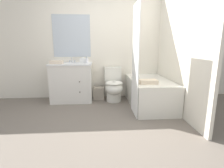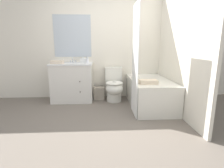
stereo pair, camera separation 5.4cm
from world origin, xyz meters
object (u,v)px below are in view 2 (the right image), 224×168
at_px(toilet, 114,86).
at_px(hand_towel_folded, 57,62).
at_px(wastebasket, 99,93).
at_px(tissue_box, 83,60).
at_px(soap_dispenser, 88,60).
at_px(sink_faucet, 73,61).
at_px(bath_towel_folded, 148,82).
at_px(vanity_cabinet, 73,82).
at_px(bathtub, 149,92).

height_order(toilet, hand_towel_folded, hand_towel_folded).
bearing_deg(hand_towel_folded, wastebasket, 11.67).
bearing_deg(tissue_box, soap_dispenser, -44.00).
bearing_deg(wastebasket, sink_faucet, 168.89).
distance_m(tissue_box, hand_towel_folded, 0.58).
distance_m(tissue_box, bath_towel_folded, 1.61).
relative_size(sink_faucet, bath_towel_folded, 0.45).
height_order(tissue_box, hand_towel_folded, tissue_box).
height_order(vanity_cabinet, toilet, vanity_cabinet).
relative_size(hand_towel_folded, bath_towel_folded, 0.82).
height_order(bathtub, tissue_box, tissue_box).
height_order(vanity_cabinet, wastebasket, vanity_cabinet).
bearing_deg(wastebasket, toilet, -22.65).
xyz_separation_m(sink_faucet, wastebasket, (0.59, -0.12, -0.75)).
height_order(wastebasket, tissue_box, tissue_box).
distance_m(toilet, tissue_box, 0.91).
bearing_deg(hand_towel_folded, bathtub, -9.74).
distance_m(bathtub, wastebasket, 1.18).
bearing_deg(hand_towel_folded, vanity_cabinet, 22.32).
relative_size(soap_dispenser, bath_towel_folded, 0.41).
xyz_separation_m(wastebasket, bath_towel_folded, (0.91, -0.91, 0.45)).
bearing_deg(toilet, hand_towel_folded, -178.23).
height_order(vanity_cabinet, bath_towel_folded, vanity_cabinet).
relative_size(sink_faucet, toilet, 0.19).
bearing_deg(bathtub, toilet, 152.66).
xyz_separation_m(bathtub, hand_towel_folded, (-1.92, 0.33, 0.61)).
distance_m(sink_faucet, wastebasket, 0.96).
relative_size(sink_faucet, soap_dispenser, 1.08).
bearing_deg(bath_towel_folded, hand_towel_folded, 157.72).
bearing_deg(tissue_box, bath_towel_folded, -38.00).
bearing_deg(tissue_box, vanity_cabinet, -151.48).
height_order(vanity_cabinet, sink_faucet, sink_faucet).
distance_m(toilet, hand_towel_folded, 1.33).
bearing_deg(vanity_cabinet, hand_towel_folded, -157.68).
xyz_separation_m(vanity_cabinet, hand_towel_folded, (-0.28, -0.12, 0.45)).
relative_size(vanity_cabinet, sink_faucet, 6.35).
height_order(sink_faucet, hand_towel_folded, sink_faucet).
distance_m(sink_faucet, hand_towel_folded, 0.41).
height_order(toilet, wastebasket, toilet).
distance_m(wastebasket, hand_towel_folded, 1.16).
bearing_deg(toilet, sink_faucet, 164.49).
bearing_deg(bathtub, soap_dispenser, 159.60).
height_order(vanity_cabinet, hand_towel_folded, hand_towel_folded).
height_order(sink_faucet, bath_towel_folded, sink_faucet).
xyz_separation_m(soap_dispenser, bath_towel_folded, (1.15, -0.88, -0.32)).
bearing_deg(toilet, wastebasket, 157.35).
relative_size(vanity_cabinet, wastebasket, 3.19).
relative_size(tissue_box, hand_towel_folded, 0.54).
distance_m(bathtub, hand_towel_folded, 2.04).
xyz_separation_m(toilet, soap_dispenser, (-0.58, 0.11, 0.58)).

